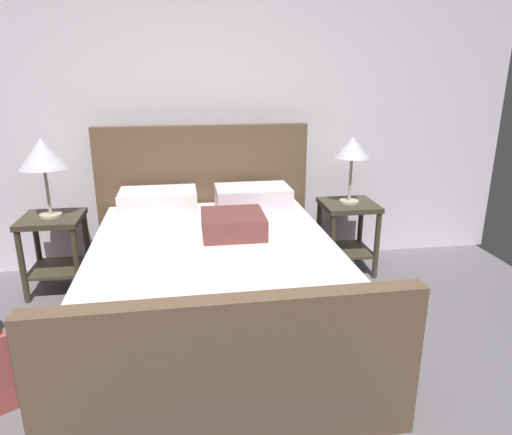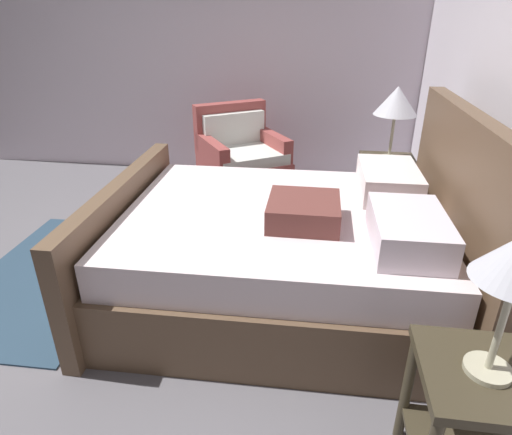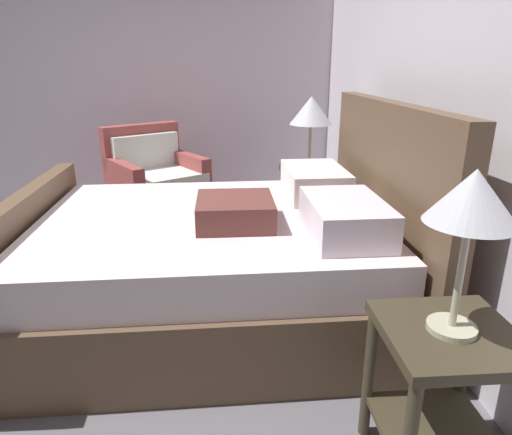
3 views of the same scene
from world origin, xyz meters
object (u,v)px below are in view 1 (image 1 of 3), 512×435
(table_lamp_right, at_px, (352,150))
(table_lamp_left, at_px, (42,155))
(nightstand_left, at_px, (55,241))
(bed, at_px, (214,278))
(nightstand_right, at_px, (347,225))

(table_lamp_right, bearing_deg, table_lamp_left, -179.12)
(table_lamp_left, bearing_deg, nightstand_left, -56.31)
(nightstand_left, xyz_separation_m, table_lamp_left, (-0.00, 0.00, 0.66))
(nightstand_left, relative_size, table_lamp_left, 1.03)
(bed, bearing_deg, nightstand_left, 147.98)
(bed, distance_m, table_lamp_left, 1.55)
(bed, bearing_deg, table_lamp_left, 147.98)
(table_lamp_right, xyz_separation_m, table_lamp_left, (-2.33, -0.04, 0.02))
(nightstand_left, bearing_deg, table_lamp_right, 0.88)
(bed, distance_m, table_lamp_right, 1.55)
(bed, relative_size, table_lamp_right, 3.94)
(nightstand_right, height_order, nightstand_left, same)
(table_lamp_right, height_order, nightstand_left, table_lamp_right)
(bed, height_order, nightstand_right, bed)
(nightstand_right, distance_m, table_lamp_right, 0.64)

